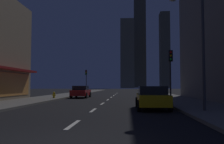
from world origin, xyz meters
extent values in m
cube|color=black|center=(0.00, 32.00, -0.05)|extent=(78.00, 136.00, 0.10)
cube|color=#605E59|center=(7.00, 32.00, 0.07)|extent=(4.00, 76.00, 0.15)
cube|color=#605E59|center=(-7.00, 32.00, 0.07)|extent=(4.00, 76.00, 0.15)
cube|color=silver|center=(0.00, 3.20, 0.01)|extent=(0.16, 2.20, 0.01)
cube|color=silver|center=(0.00, 8.40, 0.01)|extent=(0.16, 2.20, 0.01)
cube|color=silver|center=(0.00, 13.60, 0.01)|extent=(0.16, 2.20, 0.01)
cube|color=silver|center=(0.00, 18.80, 0.01)|extent=(0.16, 2.20, 0.01)
cube|color=silver|center=(0.00, 24.00, 0.01)|extent=(0.16, 2.20, 0.01)
cube|color=silver|center=(0.00, 29.20, 0.01)|extent=(0.16, 2.20, 0.01)
cube|color=silver|center=(0.00, 34.40, 0.01)|extent=(0.16, 2.20, 0.01)
cube|color=silver|center=(0.00, 39.60, 0.01)|extent=(0.16, 2.20, 0.01)
cube|color=#605B48|center=(1.83, 127.24, 19.34)|extent=(7.60, 7.68, 38.69)
cube|color=#444133|center=(10.53, 159.18, 36.39)|extent=(8.03, 8.70, 72.78)
cube|color=#4C4839|center=(24.29, 138.03, 22.73)|extent=(5.56, 8.20, 45.46)
cube|color=gold|center=(3.60, 9.30, 0.61)|extent=(1.80, 4.20, 0.65)
cube|color=black|center=(3.60, 9.10, 1.17)|extent=(1.64, 2.00, 0.55)
cylinder|color=black|center=(2.72, 10.70, 0.34)|extent=(0.22, 0.68, 0.68)
cylinder|color=black|center=(4.48, 10.70, 0.34)|extent=(0.22, 0.68, 0.68)
cylinder|color=black|center=(2.72, 7.90, 0.34)|extent=(0.22, 0.68, 0.68)
cylinder|color=black|center=(4.48, 7.90, 0.34)|extent=(0.22, 0.68, 0.68)
sphere|color=white|center=(3.05, 11.35, 0.67)|extent=(0.18, 0.18, 0.18)
sphere|color=white|center=(4.15, 11.35, 0.67)|extent=(0.18, 0.18, 0.18)
cube|color=#B21919|center=(-3.60, 22.72, 0.61)|extent=(1.80, 4.20, 0.65)
cube|color=black|center=(-3.60, 22.52, 1.17)|extent=(1.64, 2.00, 0.55)
cylinder|color=black|center=(-4.48, 24.12, 0.34)|extent=(0.22, 0.68, 0.68)
cylinder|color=black|center=(-2.72, 24.12, 0.34)|extent=(0.22, 0.68, 0.68)
cylinder|color=black|center=(-4.48, 21.32, 0.34)|extent=(0.22, 0.68, 0.68)
cylinder|color=black|center=(-2.72, 21.32, 0.34)|extent=(0.22, 0.68, 0.68)
sphere|color=white|center=(-4.15, 24.77, 0.67)|extent=(0.18, 0.18, 0.18)
sphere|color=white|center=(-3.05, 24.77, 0.67)|extent=(0.18, 0.18, 0.18)
cylinder|color=gold|center=(-5.90, 19.46, 0.43)|extent=(0.22, 0.22, 0.55)
sphere|color=gold|center=(-5.90, 19.46, 0.70)|extent=(0.21, 0.21, 0.21)
cylinder|color=gold|center=(-5.90, 19.46, 0.18)|extent=(0.30, 0.30, 0.06)
cylinder|color=gold|center=(-6.06, 19.46, 0.45)|extent=(0.10, 0.10, 0.10)
cylinder|color=gold|center=(-5.74, 19.46, 0.45)|extent=(0.10, 0.10, 0.10)
cylinder|color=#2D2D2D|center=(5.50, 13.51, 2.25)|extent=(0.12, 0.12, 4.20)
cube|color=black|center=(5.50, 13.31, 3.85)|extent=(0.32, 0.24, 0.90)
sphere|color=red|center=(5.50, 13.18, 4.13)|extent=(0.18, 0.18, 0.18)
sphere|color=#F2B20C|center=(5.50, 13.18, 3.85)|extent=(0.18, 0.18, 0.18)
sphere|color=#19D833|center=(5.50, 13.18, 3.57)|extent=(0.18, 0.18, 0.18)
cylinder|color=#2D2D2D|center=(-5.50, 37.08, 2.25)|extent=(0.12, 0.12, 4.20)
cube|color=black|center=(-5.50, 36.88, 3.85)|extent=(0.32, 0.24, 0.90)
sphere|color=red|center=(-5.50, 36.75, 4.13)|extent=(0.18, 0.18, 0.18)
sphere|color=#F2B20C|center=(-5.50, 36.75, 3.85)|extent=(0.18, 0.18, 0.18)
sphere|color=#19D833|center=(-5.50, 36.75, 3.57)|extent=(0.18, 0.18, 0.18)
cylinder|color=#38383D|center=(6.20, 7.35, 3.40)|extent=(0.16, 0.16, 6.50)
camera|label=1|loc=(2.09, -5.78, 1.49)|focal=38.04mm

